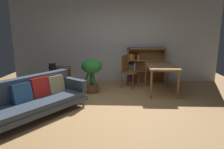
{
  "coord_description": "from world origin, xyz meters",
  "views": [
    {
      "loc": [
        0.22,
        -4.09,
        1.71
      ],
      "look_at": [
        0.02,
        0.73,
        0.64
      ],
      "focal_mm": 32.58,
      "sensor_mm": 36.0,
      "label": 1
    }
  ],
  "objects_px": {
    "fabric_couch": "(35,97)",
    "open_laptop": "(58,69)",
    "potted_floor_plant": "(92,71)",
    "dining_table": "(161,68)",
    "dining_chair_near": "(128,70)",
    "media_console": "(59,81)",
    "bookshelf": "(143,65)",
    "desk_speaker": "(52,67)"
  },
  "relations": [
    {
      "from": "fabric_couch",
      "to": "open_laptop",
      "type": "bearing_deg",
      "value": 91.39
    },
    {
      "from": "open_laptop",
      "to": "potted_floor_plant",
      "type": "xyz_separation_m",
      "value": [
        0.97,
        -0.13,
        -0.02
      ]
    },
    {
      "from": "fabric_couch",
      "to": "open_laptop",
      "type": "height_order",
      "value": "fabric_couch"
    },
    {
      "from": "open_laptop",
      "to": "potted_floor_plant",
      "type": "relative_size",
      "value": 0.45
    },
    {
      "from": "fabric_couch",
      "to": "dining_table",
      "type": "distance_m",
      "value": 3.32
    },
    {
      "from": "open_laptop",
      "to": "dining_table",
      "type": "xyz_separation_m",
      "value": [
        2.87,
        0.0,
        0.04
      ]
    },
    {
      "from": "fabric_couch",
      "to": "dining_table",
      "type": "bearing_deg",
      "value": 31.21
    },
    {
      "from": "open_laptop",
      "to": "dining_chair_near",
      "type": "xyz_separation_m",
      "value": [
        1.98,
        0.46,
        -0.1
      ]
    },
    {
      "from": "media_console",
      "to": "dining_chair_near",
      "type": "relative_size",
      "value": 1.17
    },
    {
      "from": "open_laptop",
      "to": "dining_chair_near",
      "type": "relative_size",
      "value": 0.43
    },
    {
      "from": "fabric_couch",
      "to": "dining_table",
      "type": "xyz_separation_m",
      "value": [
        2.82,
        1.71,
        0.29
      ]
    },
    {
      "from": "fabric_couch",
      "to": "potted_floor_plant",
      "type": "distance_m",
      "value": 1.85
    },
    {
      "from": "fabric_couch",
      "to": "open_laptop",
      "type": "distance_m",
      "value": 1.73
    },
    {
      "from": "fabric_couch",
      "to": "bookshelf",
      "type": "height_order",
      "value": "bookshelf"
    },
    {
      "from": "fabric_couch",
      "to": "media_console",
      "type": "bearing_deg",
      "value": 89.98
    },
    {
      "from": "open_laptop",
      "to": "dining_table",
      "type": "height_order",
      "value": "dining_table"
    },
    {
      "from": "open_laptop",
      "to": "bookshelf",
      "type": "bearing_deg",
      "value": 23.77
    },
    {
      "from": "media_console",
      "to": "desk_speaker",
      "type": "bearing_deg",
      "value": -100.16
    },
    {
      "from": "media_console",
      "to": "fabric_couch",
      "type": "bearing_deg",
      "value": -90.02
    },
    {
      "from": "media_console",
      "to": "open_laptop",
      "type": "height_order",
      "value": "open_laptop"
    },
    {
      "from": "fabric_couch",
      "to": "potted_floor_plant",
      "type": "height_order",
      "value": "potted_floor_plant"
    },
    {
      "from": "fabric_couch",
      "to": "desk_speaker",
      "type": "relative_size",
      "value": 8.48
    },
    {
      "from": "fabric_couch",
      "to": "open_laptop",
      "type": "xyz_separation_m",
      "value": [
        -0.04,
        1.71,
        0.26
      ]
    },
    {
      "from": "dining_chair_near",
      "to": "desk_speaker",
      "type": "bearing_deg",
      "value": -156.81
    },
    {
      "from": "dining_table",
      "to": "bookshelf",
      "type": "distance_m",
      "value": 1.17
    },
    {
      "from": "potted_floor_plant",
      "to": "dining_table",
      "type": "distance_m",
      "value": 1.9
    },
    {
      "from": "fabric_couch",
      "to": "potted_floor_plant",
      "type": "relative_size",
      "value": 2.31
    },
    {
      "from": "fabric_couch",
      "to": "media_console",
      "type": "relative_size",
      "value": 1.91
    },
    {
      "from": "media_console",
      "to": "bookshelf",
      "type": "bearing_deg",
      "value": 25.76
    },
    {
      "from": "open_laptop",
      "to": "potted_floor_plant",
      "type": "height_order",
      "value": "potted_floor_plant"
    },
    {
      "from": "dining_table",
      "to": "dining_chair_near",
      "type": "bearing_deg",
      "value": 152.54
    },
    {
      "from": "open_laptop",
      "to": "dining_chair_near",
      "type": "distance_m",
      "value": 2.03
    },
    {
      "from": "open_laptop",
      "to": "bookshelf",
      "type": "distance_m",
      "value": 2.75
    },
    {
      "from": "fabric_couch",
      "to": "dining_table",
      "type": "height_order",
      "value": "fabric_couch"
    },
    {
      "from": "dining_table",
      "to": "dining_chair_near",
      "type": "relative_size",
      "value": 1.3
    },
    {
      "from": "dining_table",
      "to": "bookshelf",
      "type": "bearing_deg",
      "value": 107.8
    },
    {
      "from": "bookshelf",
      "to": "dining_table",
      "type": "bearing_deg",
      "value": -72.2
    },
    {
      "from": "media_console",
      "to": "open_laptop",
      "type": "xyz_separation_m",
      "value": [
        -0.04,
        0.09,
        0.34
      ]
    },
    {
      "from": "potted_floor_plant",
      "to": "bookshelf",
      "type": "xyz_separation_m",
      "value": [
        1.54,
        1.24,
        -0.06
      ]
    },
    {
      "from": "media_console",
      "to": "dining_chair_near",
      "type": "height_order",
      "value": "dining_chair_near"
    },
    {
      "from": "dining_table",
      "to": "bookshelf",
      "type": "height_order",
      "value": "bookshelf"
    },
    {
      "from": "desk_speaker",
      "to": "potted_floor_plant",
      "type": "height_order",
      "value": "potted_floor_plant"
    }
  ]
}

